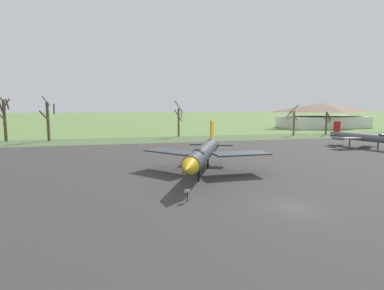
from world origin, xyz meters
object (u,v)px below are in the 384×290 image
object	(u,v)px
info_placard_front_left	(187,194)
jet_fighter_front_left	(203,153)
visitor_building	(323,115)
jet_fighter_front_right	(365,137)

from	to	relation	value
info_placard_front_left	jet_fighter_front_left	bearing A→B (deg)	66.75
info_placard_front_left	visitor_building	distance (m)	92.55
visitor_building	jet_fighter_front_left	bearing A→B (deg)	-134.27
info_placard_front_left	visitor_building	world-z (taller)	visitor_building
jet_fighter_front_left	info_placard_front_left	size ratio (longest dim) A/B	15.30
jet_fighter_front_left	jet_fighter_front_right	size ratio (longest dim) A/B	1.19
jet_fighter_front_left	jet_fighter_front_right	distance (m)	35.79
info_placard_front_left	visitor_building	bearing A→B (deg)	47.85
info_placard_front_left	visitor_building	xyz separation A→B (m)	(62.06, 68.57, 3.48)
jet_fighter_front_left	jet_fighter_front_right	bearing A→B (deg)	22.43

